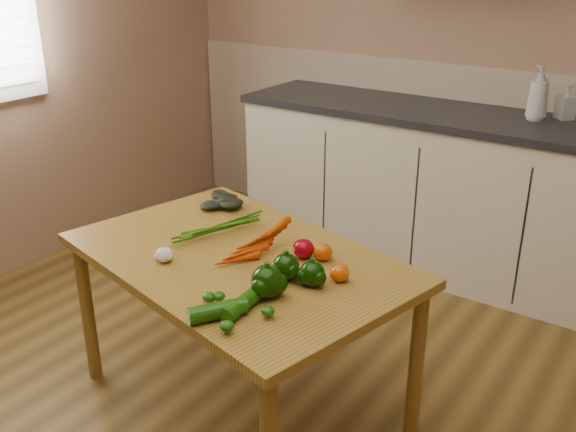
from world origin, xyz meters
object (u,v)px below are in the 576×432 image
(soap_bottle_b, at_px, (566,102))
(carrot_bunch, at_px, (245,240))
(zucchini_a, at_px, (243,304))
(leafy_greens, at_px, (218,199))
(soap_bottle_a, at_px, (539,93))
(pepper_b, at_px, (312,274))
(pepper_c, at_px, (267,282))
(tomato_a, at_px, (304,249))
(pepper_a, at_px, (286,267))
(tomato_b, at_px, (323,252))
(table, at_px, (238,273))
(garlic_bulb, at_px, (164,255))
(zucchini_b, at_px, (218,311))
(tomato_c, at_px, (340,273))

(soap_bottle_b, xyz_separation_m, carrot_bunch, (-0.69, -1.74, -0.29))
(zucchini_a, bearing_deg, leafy_greens, 135.57)
(soap_bottle_a, relative_size, carrot_bunch, 1.16)
(pepper_b, xyz_separation_m, zucchini_a, (-0.09, -0.26, -0.02))
(pepper_c, bearing_deg, tomato_a, 101.23)
(leafy_greens, height_order, pepper_a, pepper_a)
(carrot_bunch, distance_m, tomato_b, 0.30)
(leafy_greens, relative_size, pepper_b, 2.07)
(table, bearing_deg, garlic_bulb, -121.27)
(pepper_c, xyz_separation_m, zucchini_a, (-0.01, -0.11, -0.03))
(pepper_a, bearing_deg, zucchini_a, -87.90)
(soap_bottle_b, height_order, tomato_a, soap_bottle_b)
(pepper_b, bearing_deg, carrot_bunch, 164.60)
(carrot_bunch, height_order, zucchini_b, carrot_bunch)
(pepper_b, bearing_deg, leafy_greens, 154.04)
(leafy_greens, height_order, tomato_a, leafy_greens)
(carrot_bunch, distance_m, leafy_greens, 0.41)
(soap_bottle_b, height_order, pepper_a, soap_bottle_b)
(carrot_bunch, distance_m, garlic_bulb, 0.30)
(leafy_greens, xyz_separation_m, tomato_b, (0.62, -0.16, -0.01))
(leafy_greens, relative_size, tomato_b, 2.61)
(carrot_bunch, relative_size, tomato_c, 3.51)
(garlic_bulb, bearing_deg, zucchini_a, -13.42)
(soap_bottle_b, height_order, garlic_bulb, soap_bottle_b)
(table, bearing_deg, tomato_b, 40.36)
(table, relative_size, tomato_a, 18.11)
(garlic_bulb, bearing_deg, soap_bottle_a, 68.40)
(pepper_c, relative_size, zucchini_b, 0.59)
(pepper_a, bearing_deg, soap_bottle_a, 79.77)
(soap_bottle_b, bearing_deg, leafy_greens, 98.89)
(tomato_a, bearing_deg, table, -150.01)
(soap_bottle_b, relative_size, pepper_c, 1.65)
(zucchini_b, bearing_deg, pepper_c, 77.31)
(pepper_b, bearing_deg, zucchini_b, -109.88)
(carrot_bunch, relative_size, tomato_b, 3.40)
(pepper_a, distance_m, zucchini_a, 0.25)
(tomato_b, xyz_separation_m, zucchini_a, (-0.02, -0.44, -0.01))
(pepper_a, bearing_deg, table, 168.95)
(pepper_a, distance_m, pepper_c, 0.13)
(garlic_bulb, relative_size, pepper_a, 0.69)
(garlic_bulb, xyz_separation_m, tomato_c, (0.59, 0.23, 0.00))
(leafy_greens, bearing_deg, tomato_c, -19.12)
(zucchini_b, bearing_deg, carrot_bunch, 118.92)
(carrot_bunch, bearing_deg, garlic_bulb, -110.68)
(soap_bottle_a, bearing_deg, tomato_b, 33.29)
(garlic_bulb, distance_m, pepper_b, 0.55)
(soap_bottle_a, bearing_deg, carrot_bunch, 24.29)
(zucchini_b, bearing_deg, pepper_b, 70.12)
(soap_bottle_b, bearing_deg, zucchini_a, 121.93)
(soap_bottle_a, xyz_separation_m, leafy_greens, (-0.91, -1.39, -0.32))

